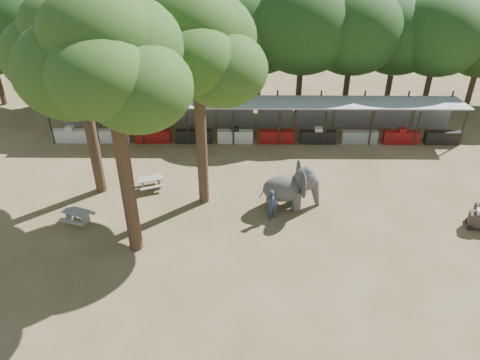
{
  "coord_description": "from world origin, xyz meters",
  "views": [
    {
      "loc": [
        -0.8,
        -15.36,
        14.99
      ],
      "look_at": [
        -1.0,
        5.0,
        2.0
      ],
      "focal_mm": 35.0,
      "sensor_mm": 36.0,
      "label": 1
    }
  ],
  "objects_px": {
    "elephant": "(291,188)",
    "handler": "(272,205)",
    "yard_tree_left": "(73,48)",
    "picnic_table_near": "(77,215)",
    "cart_front": "(480,219)",
    "yard_tree_back": "(194,47)",
    "picnic_table_far": "(151,182)",
    "yard_tree_center": "(106,61)"
  },
  "relations": [
    {
      "from": "picnic_table_near",
      "to": "elephant",
      "type": "bearing_deg",
      "value": 28.21
    },
    {
      "from": "yard_tree_back",
      "to": "picnic_table_near",
      "type": "xyz_separation_m",
      "value": [
        -6.27,
        -2.24,
        -8.08
      ]
    },
    {
      "from": "yard_tree_left",
      "to": "cart_front",
      "type": "relative_size",
      "value": 8.56
    },
    {
      "from": "picnic_table_far",
      "to": "cart_front",
      "type": "relative_size",
      "value": 1.35
    },
    {
      "from": "handler",
      "to": "picnic_table_near",
      "type": "height_order",
      "value": "handler"
    },
    {
      "from": "picnic_table_far",
      "to": "yard_tree_left",
      "type": "bearing_deg",
      "value": 159.79
    },
    {
      "from": "elephant",
      "to": "picnic_table_far",
      "type": "xyz_separation_m",
      "value": [
        -7.9,
        1.72,
        -0.78
      ]
    },
    {
      "from": "elephant",
      "to": "cart_front",
      "type": "bearing_deg",
      "value": -15.72
    },
    {
      "from": "yard_tree_center",
      "to": "picnic_table_far",
      "type": "height_order",
      "value": "yard_tree_center"
    },
    {
      "from": "elephant",
      "to": "yard_tree_left",
      "type": "bearing_deg",
      "value": 165.92
    },
    {
      "from": "yard_tree_back",
      "to": "elephant",
      "type": "distance_m",
      "value": 8.81
    },
    {
      "from": "yard_tree_left",
      "to": "handler",
      "type": "distance_m",
      "value": 12.54
    },
    {
      "from": "handler",
      "to": "yard_tree_back",
      "type": "bearing_deg",
      "value": 100.07
    },
    {
      "from": "yard_tree_back",
      "to": "elephant",
      "type": "bearing_deg",
      "value": -8.33
    },
    {
      "from": "elephant",
      "to": "picnic_table_far",
      "type": "relative_size",
      "value": 1.87
    },
    {
      "from": "yard_tree_center",
      "to": "cart_front",
      "type": "bearing_deg",
      "value": 4.98
    },
    {
      "from": "yard_tree_back",
      "to": "picnic_table_near",
      "type": "height_order",
      "value": "yard_tree_back"
    },
    {
      "from": "elephant",
      "to": "picnic_table_near",
      "type": "xyz_separation_m",
      "value": [
        -11.14,
        -1.52,
        -0.77
      ]
    },
    {
      "from": "yard_tree_back",
      "to": "handler",
      "type": "relative_size",
      "value": 6.51
    },
    {
      "from": "elephant",
      "to": "handler",
      "type": "xyz_separation_m",
      "value": [
        -1.08,
        -1.07,
        -0.36
      ]
    },
    {
      "from": "picnic_table_far",
      "to": "cart_front",
      "type": "bearing_deg",
      "value": -31.82
    },
    {
      "from": "picnic_table_near",
      "to": "cart_front",
      "type": "distance_m",
      "value": 20.63
    },
    {
      "from": "elephant",
      "to": "picnic_table_near",
      "type": "bearing_deg",
      "value": -177.34
    },
    {
      "from": "elephant",
      "to": "handler",
      "type": "distance_m",
      "value": 1.56
    },
    {
      "from": "handler",
      "to": "picnic_table_far",
      "type": "relative_size",
      "value": 1.0
    },
    {
      "from": "handler",
      "to": "cart_front",
      "type": "relative_size",
      "value": 1.35
    },
    {
      "from": "yard_tree_back",
      "to": "picnic_table_near",
      "type": "distance_m",
      "value": 10.47
    },
    {
      "from": "yard_tree_back",
      "to": "picnic_table_far",
      "type": "relative_size",
      "value": 6.51
    },
    {
      "from": "yard_tree_left",
      "to": "yard_tree_center",
      "type": "bearing_deg",
      "value": -59.04
    },
    {
      "from": "elephant",
      "to": "handler",
      "type": "bearing_deg",
      "value": -140.35
    },
    {
      "from": "yard_tree_center",
      "to": "picnic_table_far",
      "type": "xyz_separation_m",
      "value": [
        -0.03,
        5.01,
        -8.75
      ]
    },
    {
      "from": "elephant",
      "to": "yard_tree_center",
      "type": "bearing_deg",
      "value": -162.45
    },
    {
      "from": "yard_tree_back",
      "to": "handler",
      "type": "bearing_deg",
      "value": -25.16
    },
    {
      "from": "yard_tree_left",
      "to": "picnic_table_near",
      "type": "distance_m",
      "value": 8.39
    },
    {
      "from": "picnic_table_far",
      "to": "cart_front",
      "type": "distance_m",
      "value": 17.73
    },
    {
      "from": "yard_tree_back",
      "to": "elephant",
      "type": "height_order",
      "value": "yard_tree_back"
    },
    {
      "from": "cart_front",
      "to": "picnic_table_far",
      "type": "bearing_deg",
      "value": -175.59
    },
    {
      "from": "yard_tree_back",
      "to": "cart_front",
      "type": "relative_size",
      "value": 8.82
    },
    {
      "from": "yard_tree_center",
      "to": "picnic_table_far",
      "type": "distance_m",
      "value": 10.09
    },
    {
      "from": "picnic_table_near",
      "to": "cart_front",
      "type": "bearing_deg",
      "value": 19.72
    },
    {
      "from": "yard_tree_back",
      "to": "picnic_table_far",
      "type": "height_order",
      "value": "yard_tree_back"
    },
    {
      "from": "yard_tree_left",
      "to": "yard_tree_back",
      "type": "xyz_separation_m",
      "value": [
        6.0,
        -1.0,
        0.34
      ]
    }
  ]
}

